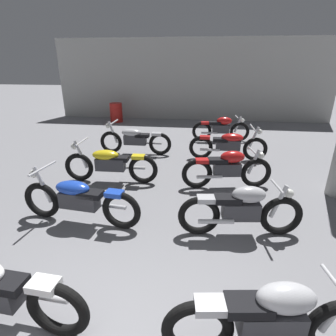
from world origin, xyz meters
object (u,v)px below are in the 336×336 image
at_px(motorcycle_left_row_1, 79,199).
at_px(motorcycle_left_row_2, 110,163).
at_px(motorcycle_right_row_4, 221,128).
at_px(motorcycle_right_row_0, 272,320).
at_px(motorcycle_right_row_1, 241,209).
at_px(motorcycle_left_row_3, 135,139).
at_px(oil_drum, 116,113).
at_px(motorcycle_right_row_2, 227,168).
at_px(motorcycle_right_row_3, 229,144).

distance_m(motorcycle_left_row_1, motorcycle_left_row_2, 1.71).
xyz_separation_m(motorcycle_left_row_1, motorcycle_right_row_4, (2.63, 5.53, 0.01)).
distance_m(motorcycle_left_row_2, motorcycle_right_row_0, 4.58).
relative_size(motorcycle_right_row_1, motorcycle_right_row_4, 1.00).
height_order(motorcycle_left_row_3, oil_drum, motorcycle_left_row_3).
relative_size(motorcycle_left_row_2, motorcycle_right_row_0, 1.11).
height_order(motorcycle_left_row_2, motorcycle_right_row_2, motorcycle_left_row_2).
bearing_deg(motorcycle_right_row_1, oil_drum, 119.68).
xyz_separation_m(motorcycle_right_row_2, motorcycle_right_row_4, (0.04, 3.78, 0.00)).
relative_size(motorcycle_right_row_0, oil_drum, 2.31).
height_order(motorcycle_left_row_3, motorcycle_right_row_2, motorcycle_left_row_3).
height_order(motorcycle_left_row_1, motorcycle_left_row_3, same).
height_order(motorcycle_left_row_3, motorcycle_right_row_4, motorcycle_left_row_3).
height_order(motorcycle_left_row_1, motorcycle_right_row_4, motorcycle_left_row_1).
relative_size(motorcycle_left_row_2, motorcycle_right_row_4, 1.10).
bearing_deg(motorcycle_left_row_2, motorcycle_right_row_3, 34.23).
distance_m(motorcycle_right_row_1, motorcycle_right_row_3, 3.59).
distance_m(motorcycle_left_row_1, motorcycle_right_row_2, 3.12).
distance_m(motorcycle_left_row_2, oil_drum, 6.75).
relative_size(motorcycle_left_row_1, motorcycle_right_row_2, 1.11).
relative_size(motorcycle_left_row_3, motorcycle_right_row_3, 1.00).
distance_m(motorcycle_right_row_1, motorcycle_right_row_4, 5.52).
bearing_deg(motorcycle_right_row_0, motorcycle_right_row_4, 90.70).
relative_size(motorcycle_right_row_1, motorcycle_right_row_3, 0.91).
bearing_deg(motorcycle_left_row_2, motorcycle_right_row_0, -52.86).
bearing_deg(motorcycle_right_row_4, motorcycle_right_row_3, -86.68).
distance_m(motorcycle_right_row_0, motorcycle_right_row_3, 5.54).
bearing_deg(motorcycle_right_row_1, motorcycle_right_row_4, 90.53).
bearing_deg(motorcycle_right_row_4, motorcycle_left_row_3, -146.07).
distance_m(motorcycle_right_row_1, oil_drum, 9.40).
bearing_deg(motorcycle_left_row_1, motorcycle_right_row_0, -35.51).
height_order(motorcycle_left_row_2, motorcycle_right_row_4, motorcycle_left_row_2).
distance_m(motorcycle_left_row_2, motorcycle_right_row_3, 3.37).
bearing_deg(motorcycle_left_row_3, motorcycle_right_row_2, -38.14).
relative_size(motorcycle_right_row_2, motorcycle_right_row_3, 0.90).
bearing_deg(motorcycle_right_row_0, oil_drum, 114.89).
xyz_separation_m(motorcycle_right_row_0, motorcycle_right_row_1, (-0.04, 1.95, 0.00)).
bearing_deg(motorcycle_right_row_0, motorcycle_right_row_2, 92.10).
height_order(motorcycle_right_row_1, motorcycle_right_row_4, same).
relative_size(motorcycle_right_row_2, oil_drum, 2.31).
height_order(motorcycle_right_row_1, oil_drum, motorcycle_right_row_1).
distance_m(motorcycle_left_row_3, motorcycle_right_row_4, 3.15).
relative_size(motorcycle_left_row_2, motorcycle_right_row_1, 1.10).
bearing_deg(motorcycle_right_row_2, oil_drum, 125.37).
height_order(motorcycle_right_row_2, motorcycle_right_row_3, motorcycle_right_row_3).
height_order(motorcycle_left_row_3, motorcycle_right_row_1, motorcycle_left_row_3).
relative_size(motorcycle_left_row_2, motorcycle_right_row_2, 1.11).
xyz_separation_m(motorcycle_left_row_1, motorcycle_left_row_3, (0.01, 3.77, 0.00)).
bearing_deg(motorcycle_right_row_1, motorcycle_right_row_2, 93.13).
relative_size(motorcycle_left_row_1, motorcycle_left_row_2, 1.00).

